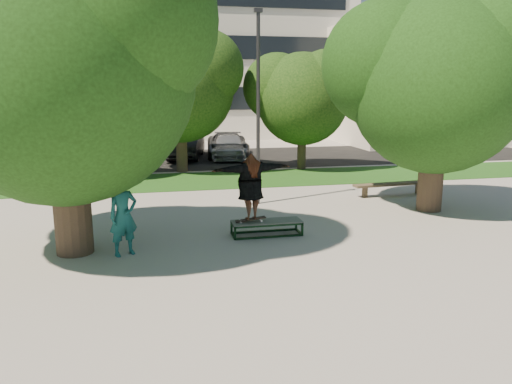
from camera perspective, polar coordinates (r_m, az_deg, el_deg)
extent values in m
plane|color=gray|center=(11.52, 0.71, -7.09)|extent=(120.00, 120.00, 0.00)
cube|color=#1A4F16|center=(20.75, -2.43, 1.47)|extent=(30.00, 4.00, 0.02)
cube|color=black|center=(26.99, -6.87, 3.79)|extent=(40.00, 8.00, 0.01)
cylinder|color=#38281E|center=(11.95, -20.45, 0.78)|extent=(0.84, 0.84, 3.20)
sphere|color=black|center=(11.76, -21.33, 12.68)|extent=(5.80, 5.80, 5.80)
sphere|color=black|center=(11.13, -15.24, 18.40)|extent=(4.06, 4.06, 4.06)
cylinder|color=#38281E|center=(16.17, 19.45, 3.21)|extent=(0.76, 0.76, 3.00)
sphere|color=black|center=(16.02, 20.02, 11.29)|extent=(5.20, 5.20, 5.20)
sphere|color=black|center=(16.08, 14.63, 13.93)|extent=(3.90, 3.90, 3.90)
sphere|color=black|center=(16.27, 24.85, 14.14)|extent=(3.64, 3.64, 3.64)
cylinder|color=#38281E|center=(22.12, -22.75, 4.85)|extent=(0.44, 0.44, 2.80)
sphere|color=black|center=(22.00, -23.18, 10.17)|extent=(4.40, 4.40, 4.40)
sphere|color=black|center=(22.87, -25.74, 11.37)|extent=(3.30, 3.30, 3.30)
sphere|color=black|center=(21.41, -20.92, 12.39)|extent=(3.08, 3.08, 3.08)
cylinder|color=#38281E|center=(22.78, -8.53, 6.06)|extent=(0.50, 0.50, 3.00)
sphere|color=black|center=(22.67, -8.70, 11.65)|extent=(4.80, 4.80, 4.80)
sphere|color=black|center=(23.35, -11.88, 13.01)|extent=(3.60, 3.60, 3.60)
sphere|color=black|center=(22.30, -5.84, 13.88)|extent=(3.36, 3.36, 3.36)
cylinder|color=#38281E|center=(23.31, 5.25, 5.78)|extent=(0.40, 0.40, 2.60)
sphere|color=black|center=(23.19, 5.34, 10.52)|extent=(4.20, 4.20, 4.20)
sphere|color=black|center=(23.50, 2.40, 11.86)|extent=(3.15, 3.15, 3.15)
sphere|color=black|center=(23.09, 7.99, 12.28)|extent=(2.94, 2.94, 2.94)
cylinder|color=#2D2D30|center=(16.01, 0.25, 9.19)|extent=(0.12, 0.12, 6.00)
cube|color=#2D2D30|center=(16.16, 0.26, 20.06)|extent=(0.25, 0.15, 0.12)
cube|color=beige|center=(42.84, -12.06, 17.28)|extent=(30.00, 14.00, 16.00)
cube|color=black|center=(35.57, -11.64, 10.40)|extent=(27.60, 0.12, 1.60)
cube|color=black|center=(35.67, -11.88, 16.02)|extent=(27.60, 0.12, 1.60)
cube|color=beige|center=(38.49, 20.34, 11.49)|extent=(15.00, 10.00, 8.00)
cube|color=#475147|center=(12.86, 1.23, -3.38)|extent=(1.80, 0.60, 0.03)
cylinder|color=white|center=(12.64, -1.75, -3.46)|extent=(0.06, 0.03, 0.06)
cylinder|color=white|center=(12.79, -1.88, -3.28)|extent=(0.06, 0.03, 0.06)
cylinder|color=white|center=(12.74, 0.64, -3.33)|extent=(0.06, 0.03, 0.06)
cylinder|color=white|center=(12.89, 0.48, -3.15)|extent=(0.06, 0.03, 0.06)
cube|color=black|center=(12.75, -0.62, -3.13)|extent=(0.78, 0.20, 0.10)
imported|color=#512E22|center=(12.56, -0.63, 0.64)|extent=(2.14, 0.91, 1.69)
imported|color=#175856|center=(11.60, -14.93, -2.63)|extent=(0.80, 0.69, 1.84)
cube|color=brown|center=(17.71, 12.34, 0.02)|extent=(0.16, 0.16, 0.39)
cube|color=brown|center=(18.86, 18.04, 0.42)|extent=(0.16, 0.16, 0.39)
cube|color=brown|center=(18.22, 15.31, 0.89)|extent=(2.96, 0.65, 0.08)
imported|color=silver|center=(26.26, -14.45, 4.99)|extent=(2.08, 4.68, 1.56)
imported|color=black|center=(27.26, -8.04, 5.45)|extent=(2.53, 4.88, 1.53)
imported|color=#535458|center=(27.62, -3.27, 5.40)|extent=(2.71, 4.94, 1.31)
imported|color=#A3A3A7|center=(27.11, -3.15, 5.25)|extent=(2.38, 4.62, 1.28)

